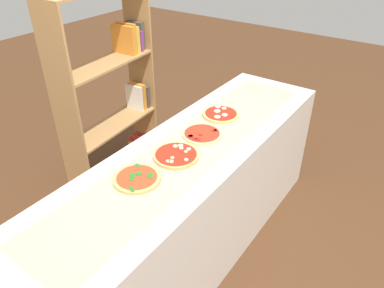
# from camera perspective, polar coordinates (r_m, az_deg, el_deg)

# --- Properties ---
(ground_plane) EXTENTS (12.00, 12.00, 0.00)m
(ground_plane) POSITION_cam_1_polar(r_m,az_deg,el_deg) (2.80, 0.00, -15.93)
(ground_plane) COLOR #4C2D19
(counter) EXTENTS (2.49, 0.66, 0.89)m
(counter) POSITION_cam_1_polar(r_m,az_deg,el_deg) (2.49, 0.00, -9.10)
(counter) COLOR beige
(counter) RESTS_ON ground_plane
(parchment_paper) EXTENTS (2.26, 0.44, 0.00)m
(parchment_paper) POSITION_cam_1_polar(r_m,az_deg,el_deg) (2.21, 0.00, -0.41)
(parchment_paper) COLOR tan
(parchment_paper) RESTS_ON counter
(pizza_spinach_0) EXTENTS (0.26, 0.26, 0.03)m
(pizza_spinach_0) POSITION_cam_1_polar(r_m,az_deg,el_deg) (1.96, -8.60, -5.32)
(pizza_spinach_0) COLOR tan
(pizza_spinach_0) RESTS_ON parchment_paper
(pizza_mushroom_1) EXTENTS (0.27, 0.27, 0.03)m
(pizza_mushroom_1) POSITION_cam_1_polar(r_m,az_deg,el_deg) (2.12, -2.50, -1.78)
(pizza_mushroom_1) COLOR tan
(pizza_mushroom_1) RESTS_ON parchment_paper
(pizza_pepperoni_2) EXTENTS (0.26, 0.26, 0.02)m
(pizza_pepperoni_2) POSITION_cam_1_polar(r_m,az_deg,el_deg) (2.32, 1.57, 1.56)
(pizza_pepperoni_2) COLOR #E5C17F
(pizza_pepperoni_2) RESTS_ON parchment_paper
(pizza_mozzarella_3) EXTENTS (0.25, 0.25, 0.03)m
(pizza_mozzarella_3) POSITION_cam_1_polar(r_m,az_deg,el_deg) (2.55, 4.53, 4.63)
(pizza_mozzarella_3) COLOR #DBB26B
(pizza_mozzarella_3) RESTS_ON parchment_paper
(bookshelf) EXTENTS (0.94, 0.35, 1.65)m
(bookshelf) POSITION_cam_1_polar(r_m,az_deg,el_deg) (3.18, -11.53, 7.52)
(bookshelf) COLOR #A87A47
(bookshelf) RESTS_ON ground_plane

